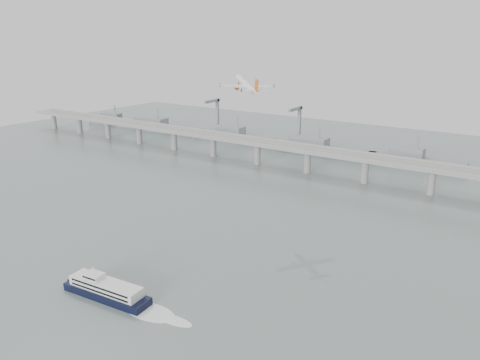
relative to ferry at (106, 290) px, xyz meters
The scene contains 5 objects.
ground 32.42m from the ferry, 62.48° to the left, with size 900.00×900.00×0.00m, color slate.
bridge 229.41m from the ferry, 86.56° to the left, with size 800.00×22.00×23.90m.
distant_fleet 325.53m from the ferry, 115.57° to the left, with size 453.00×60.90×40.00m.
ferry is the anchor object (origin of this frame).
airliner 138.79m from the ferry, 90.44° to the left, with size 32.41×30.60×10.95m.
Camera 1 is at (137.76, -146.93, 111.84)m, focal length 35.00 mm.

